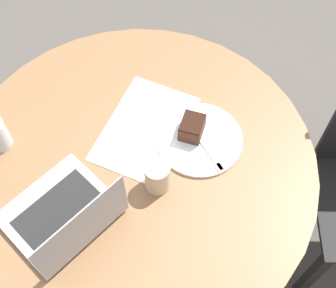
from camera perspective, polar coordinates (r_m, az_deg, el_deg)
The scene contains 8 objects.
ground_plane at distance 2.12m, azimuth -2.71°, elevation -12.06°, with size 12.00×12.00×0.00m, color #4C4742.
dining_table at distance 1.54m, azimuth -3.66°, elevation -4.48°, with size 1.11×1.11×0.76m.
paper_document at distance 1.48m, azimuth -2.80°, elevation 1.91°, with size 0.38×0.28×0.00m.
plate at distance 1.46m, azimuth 3.86°, elevation 0.58°, with size 0.27×0.27×0.01m.
cake_slice at distance 1.44m, azimuth 2.95°, elevation 2.05°, with size 0.10×0.09×0.06m.
fork at distance 1.43m, azimuth 5.18°, elevation -1.16°, with size 0.10×0.16×0.00m.
coffee_glass at distance 1.34m, azimuth -1.31°, elevation -3.92°, with size 0.08×0.08×0.11m.
laptop at distance 1.34m, azimuth -12.46°, elevation -8.58°, with size 0.34×0.31×0.21m.
Camera 1 is at (-0.54, -0.44, 2.00)m, focal length 50.00 mm.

